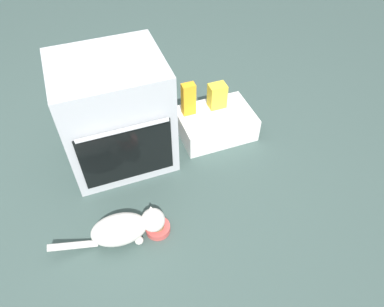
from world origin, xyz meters
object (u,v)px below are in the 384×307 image
at_px(oven, 115,114).
at_px(pantry_cabinet, 216,123).
at_px(cat, 125,228).
at_px(snack_bag, 217,96).
at_px(food_bowl, 158,228).
at_px(juice_carton, 189,99).

distance_m(oven, pantry_cabinet, 0.74).
bearing_deg(cat, snack_bag, 44.50).
bearing_deg(food_bowl, snack_bag, 47.45).
height_order(oven, juice_carton, oven).
xyz_separation_m(oven, cat, (-0.12, -0.65, -0.26)).
relative_size(cat, juice_carton, 2.70).
xyz_separation_m(snack_bag, juice_carton, (-0.21, -0.00, 0.03)).
height_order(pantry_cabinet, snack_bag, snack_bag).
bearing_deg(juice_carton, snack_bag, 0.30).
relative_size(pantry_cabinet, cat, 0.81).
distance_m(cat, snack_bag, 1.12).
relative_size(oven, juice_carton, 3.06).
relative_size(food_bowl, cat, 0.22).
height_order(food_bowl, snack_bag, snack_bag).
bearing_deg(pantry_cabinet, oven, 178.38).
height_order(food_bowl, juice_carton, juice_carton).
xyz_separation_m(cat, juice_carton, (0.63, 0.71, 0.19)).
bearing_deg(pantry_cabinet, juice_carton, 155.23).
bearing_deg(food_bowl, juice_carton, 58.01).
bearing_deg(snack_bag, cat, -139.81).
height_order(oven, cat, oven).
bearing_deg(juice_carton, cat, -131.52).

